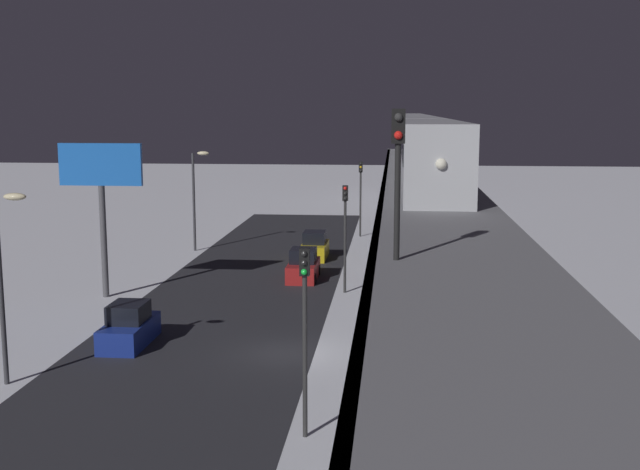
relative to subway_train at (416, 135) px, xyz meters
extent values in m
plane|color=white|center=(6.61, 34.31, -8.60)|extent=(240.00, 240.00, 0.00)
cube|color=#28282D|center=(10.75, 34.31, -8.60)|extent=(11.00, 92.81, 0.01)
cube|color=slate|center=(0.00, 34.31, -2.18)|extent=(5.00, 92.81, 0.80)
cube|color=#38383D|center=(2.38, 34.31, -2.18)|extent=(0.24, 90.95, 0.80)
cylinder|color=slate|center=(0.00, -4.36, -5.59)|extent=(1.40, 1.40, 6.02)
cylinder|color=slate|center=(0.00, 11.11, -5.59)|extent=(1.40, 1.40, 6.02)
cylinder|color=slate|center=(0.00, 26.58, -5.59)|extent=(1.40, 1.40, 6.02)
cylinder|color=slate|center=(0.00, 42.05, -5.59)|extent=(1.40, 1.40, 6.02)
cube|color=#B7BABF|center=(0.00, 27.90, -0.08)|extent=(2.90, 18.00, 3.40)
cube|color=black|center=(0.00, 27.90, 0.33)|extent=(2.94, 16.20, 0.90)
cube|color=#B7BABF|center=(0.00, 9.30, -0.08)|extent=(2.90, 18.00, 3.40)
cube|color=black|center=(0.00, 9.30, 0.33)|extent=(2.94, 16.20, 0.90)
cube|color=#B7BABF|center=(0.00, -9.30, -0.08)|extent=(2.90, 18.00, 3.40)
cube|color=black|center=(0.00, -9.30, 0.33)|extent=(2.94, 16.20, 0.90)
cube|color=#B7BABF|center=(0.00, -27.90, -0.08)|extent=(2.90, 18.00, 3.40)
cube|color=black|center=(0.00, -27.90, 0.33)|extent=(2.94, 16.20, 0.90)
sphere|color=white|center=(0.00, 36.95, 0.09)|extent=(0.44, 0.44, 0.44)
cylinder|color=black|center=(1.73, 47.23, -0.18)|extent=(0.16, 0.16, 3.20)
cube|color=black|center=(1.73, 47.23, 1.77)|extent=(0.36, 0.28, 0.90)
sphere|color=#333333|center=(1.73, 47.39, 2.00)|extent=(0.22, 0.22, 0.22)
sphere|color=red|center=(1.73, 47.39, 1.54)|extent=(0.22, 0.22, 0.22)
cube|color=#A51E1E|center=(7.55, 18.70, -8.05)|extent=(1.80, 4.25, 1.10)
cube|color=black|center=(7.55, 18.70, -7.07)|extent=(1.58, 2.04, 0.87)
cylinder|color=black|center=(8.41, 17.39, -8.28)|extent=(0.20, 0.64, 0.64)
cylinder|color=black|center=(6.70, 17.39, -8.28)|extent=(0.20, 0.64, 0.64)
cylinder|color=black|center=(8.41, 20.02, -8.28)|extent=(0.20, 0.64, 0.64)
cylinder|color=black|center=(6.70, 20.02, -8.28)|extent=(0.20, 0.64, 0.64)
cube|color=navy|center=(13.95, 33.67, -8.05)|extent=(1.80, 4.08, 1.10)
cube|color=black|center=(13.95, 33.67, -7.07)|extent=(1.58, 1.96, 0.87)
cube|color=gold|center=(7.55, 11.51, -8.05)|extent=(1.80, 4.13, 1.10)
cube|color=black|center=(7.55, 11.51, -7.07)|extent=(1.58, 1.98, 0.87)
cylinder|color=#2D2D2D|center=(4.65, 43.27, -5.85)|extent=(0.16, 0.16, 5.50)
cube|color=black|center=(4.65, 43.27, -2.65)|extent=(0.32, 0.32, 0.90)
sphere|color=black|center=(4.65, 43.45, -2.35)|extent=(0.20, 0.20, 0.20)
sphere|color=black|center=(4.65, 43.45, -2.65)|extent=(0.20, 0.20, 0.20)
sphere|color=#19E53F|center=(4.65, 43.45, -2.95)|extent=(0.20, 0.20, 0.20)
cylinder|color=#2D2D2D|center=(4.65, 22.27, -5.85)|extent=(0.16, 0.16, 5.50)
cube|color=black|center=(4.65, 22.27, -2.65)|extent=(0.32, 0.32, 0.90)
sphere|color=red|center=(4.65, 22.45, -2.35)|extent=(0.20, 0.20, 0.20)
sphere|color=black|center=(4.65, 22.45, -2.65)|extent=(0.20, 0.20, 0.20)
sphere|color=black|center=(4.65, 22.45, -2.95)|extent=(0.20, 0.20, 0.20)
cylinder|color=#2D2D2D|center=(4.65, 1.27, -5.85)|extent=(0.16, 0.16, 5.50)
cube|color=black|center=(4.65, 1.27, -2.65)|extent=(0.32, 0.32, 0.90)
sphere|color=black|center=(4.65, 1.45, -2.35)|extent=(0.20, 0.20, 0.20)
sphere|color=yellow|center=(4.65, 1.45, -2.65)|extent=(0.20, 0.20, 0.20)
sphere|color=black|center=(4.65, 1.45, -2.95)|extent=(0.20, 0.20, 0.20)
cylinder|color=#4C4C51|center=(18.43, 24.64, -5.35)|extent=(0.36, 0.36, 6.50)
cube|color=blue|center=(18.43, 24.64, -0.90)|extent=(4.80, 0.30, 2.40)
cylinder|color=#38383D|center=(17.05, 39.31, -4.85)|extent=(0.20, 0.20, 7.50)
ellipsoid|color=#F4E5B2|center=(16.25, 39.31, -1.10)|extent=(0.90, 0.44, 0.30)
cylinder|color=#38383D|center=(17.05, 9.31, -4.85)|extent=(0.20, 0.20, 7.50)
ellipsoid|color=#F4E5B2|center=(16.25, 9.31, -1.10)|extent=(0.90, 0.44, 0.30)
camera|label=1|loc=(1.81, 68.05, 2.22)|focal=44.30mm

